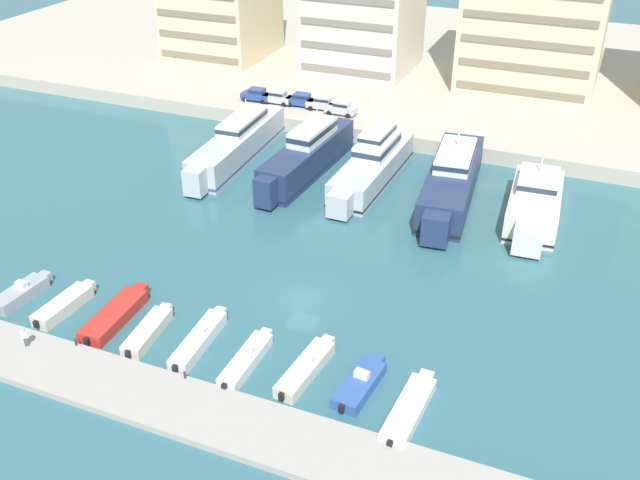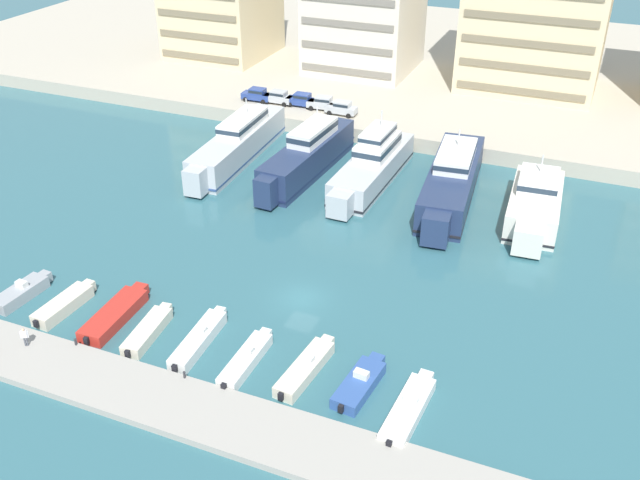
% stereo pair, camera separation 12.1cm
% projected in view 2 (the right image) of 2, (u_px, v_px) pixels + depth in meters
% --- Properties ---
extents(ground_plane, '(400.00, 400.00, 0.00)m').
position_uv_depth(ground_plane, '(302.00, 299.00, 61.14)').
color(ground_plane, '#336670').
extents(quay_promenade, '(180.00, 70.00, 1.88)m').
position_uv_depth(quay_promenade, '(474.00, 66.00, 115.35)').
color(quay_promenade, '#BCB29E').
rests_on(quay_promenade, ground).
extents(pier_dock, '(120.00, 5.28, 0.55)m').
position_uv_depth(pier_dock, '(210.00, 416.00, 48.76)').
color(pier_dock, '#A8A399').
rests_on(pier_dock, ground).
extents(yacht_silver_far_left, '(4.85, 22.55, 6.64)m').
position_uv_depth(yacht_silver_far_left, '(238.00, 143.00, 85.26)').
color(yacht_silver_far_left, silver).
rests_on(yacht_silver_far_left, ground).
extents(yacht_navy_left, '(4.73, 20.64, 7.17)m').
position_uv_depth(yacht_navy_left, '(307.00, 156.00, 81.68)').
color(yacht_navy_left, navy).
rests_on(yacht_navy_left, ground).
extents(yacht_silver_mid_left, '(4.76, 19.92, 7.64)m').
position_uv_depth(yacht_silver_mid_left, '(373.00, 164.00, 79.87)').
color(yacht_silver_mid_left, silver).
rests_on(yacht_silver_mid_left, ground).
extents(yacht_navy_center_left, '(6.55, 22.63, 6.74)m').
position_uv_depth(yacht_navy_center_left, '(452.00, 181.00, 76.39)').
color(yacht_navy_center_left, navy).
rests_on(yacht_navy_center_left, ground).
extents(yacht_ivory_center, '(5.73, 15.81, 6.39)m').
position_uv_depth(yacht_ivory_center, '(535.00, 204.00, 72.18)').
color(yacht_ivory_center, silver).
rests_on(yacht_ivory_center, ground).
extents(motorboat_grey_far_left, '(2.13, 6.15, 1.53)m').
position_uv_depth(motorboat_grey_far_left, '(22.00, 292.00, 61.02)').
color(motorboat_grey_far_left, '#9EA3A8').
rests_on(motorboat_grey_far_left, ground).
extents(motorboat_cream_left, '(1.99, 6.70, 1.08)m').
position_uv_depth(motorboat_cream_left, '(64.00, 304.00, 59.49)').
color(motorboat_cream_left, beige).
rests_on(motorboat_cream_left, ground).
extents(motorboat_red_mid_left, '(2.50, 8.25, 1.03)m').
position_uv_depth(motorboat_red_mid_left, '(115.00, 314.00, 58.38)').
color(motorboat_red_mid_left, red).
rests_on(motorboat_red_mid_left, ground).
extents(motorboat_cream_center_left, '(2.17, 6.71, 0.96)m').
position_uv_depth(motorboat_cream_center_left, '(148.00, 331.00, 56.55)').
color(motorboat_cream_center_left, beige).
rests_on(motorboat_cream_center_left, ground).
extents(motorboat_white_center, '(1.94, 7.97, 1.39)m').
position_uv_depth(motorboat_white_center, '(199.00, 339.00, 55.56)').
color(motorboat_white_center, white).
rests_on(motorboat_white_center, ground).
extents(motorboat_white_center_right, '(1.56, 7.21, 1.37)m').
position_uv_depth(motorboat_white_center_right, '(246.00, 359.00, 53.54)').
color(motorboat_white_center_right, white).
rests_on(motorboat_white_center_right, ground).
extents(motorboat_cream_mid_right, '(2.26, 7.57, 1.39)m').
position_uv_depth(motorboat_cream_mid_right, '(306.00, 368.00, 52.68)').
color(motorboat_cream_mid_right, beige).
rests_on(motorboat_cream_mid_right, ground).
extents(motorboat_blue_right, '(2.47, 6.53, 1.46)m').
position_uv_depth(motorboat_blue_right, '(360.00, 383.00, 51.26)').
color(motorboat_blue_right, '#33569E').
rests_on(motorboat_blue_right, ground).
extents(motorboat_white_far_right, '(2.25, 7.91, 1.29)m').
position_uv_depth(motorboat_white_far_right, '(409.00, 409.00, 49.05)').
color(motorboat_white_far_right, white).
rests_on(motorboat_white_far_right, ground).
extents(car_blue_far_left, '(4.14, 2.00, 1.80)m').
position_uv_depth(car_blue_far_left, '(257.00, 94.00, 97.97)').
color(car_blue_far_left, '#28428E').
rests_on(car_blue_far_left, quay_promenade).
extents(car_silver_left, '(4.11, 1.94, 1.80)m').
position_uv_depth(car_silver_left, '(278.00, 97.00, 97.07)').
color(car_silver_left, '#B7BCC1').
rests_on(car_silver_left, quay_promenade).
extents(car_blue_mid_left, '(4.14, 1.99, 1.80)m').
position_uv_depth(car_blue_mid_left, '(302.00, 99.00, 96.16)').
color(car_blue_mid_left, '#28428E').
rests_on(car_blue_mid_left, quay_promenade).
extents(car_silver_center_left, '(4.20, 2.13, 1.80)m').
position_uv_depth(car_silver_center_left, '(323.00, 103.00, 95.03)').
color(car_silver_center_left, '#B7BCC1').
rests_on(car_silver_center_left, quay_promenade).
extents(car_silver_center, '(4.11, 1.94, 1.80)m').
position_uv_depth(car_silver_center, '(342.00, 108.00, 93.39)').
color(car_silver_center, '#B7BCC1').
rests_on(car_silver_center, quay_promenade).
extents(pedestrian_mid_deck, '(0.57, 0.42, 1.66)m').
position_uv_depth(pedestrian_mid_deck, '(24.00, 336.00, 54.32)').
color(pedestrian_mid_deck, '#4C515B').
rests_on(pedestrian_mid_deck, pier_dock).
extents(bollard_west, '(0.20, 0.20, 0.61)m').
position_uv_depth(bollard_west, '(75.00, 341.00, 54.74)').
color(bollard_west, '#2D2D33').
rests_on(bollard_west, pier_dock).
extents(bollard_west_mid, '(0.20, 0.20, 0.61)m').
position_uv_depth(bollard_west_mid, '(184.00, 374.00, 51.51)').
color(bollard_west_mid, '#2D2D33').
rests_on(bollard_west_mid, pier_dock).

